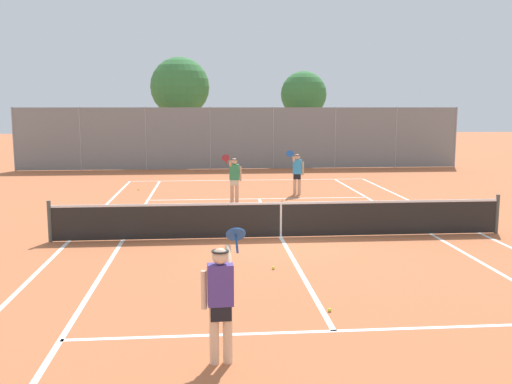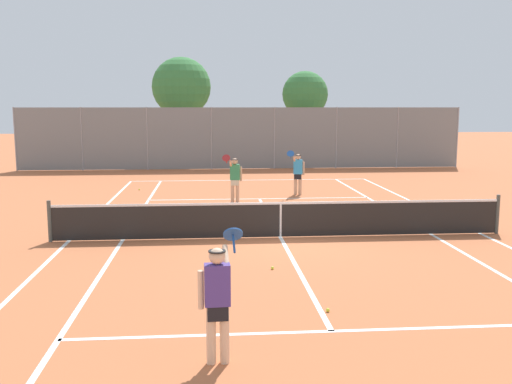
# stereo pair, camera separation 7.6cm
# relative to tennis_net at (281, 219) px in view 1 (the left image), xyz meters

# --- Properties ---
(ground_plane) EXTENTS (120.00, 120.00, 0.00)m
(ground_plane) POSITION_rel_tennis_net_xyz_m (0.00, 0.00, -0.51)
(ground_plane) COLOR #BC663D
(court_line_markings) EXTENTS (11.10, 23.90, 0.01)m
(court_line_markings) POSITION_rel_tennis_net_xyz_m (0.00, 0.00, -0.51)
(court_line_markings) COLOR white
(court_line_markings) RESTS_ON ground
(tennis_net) EXTENTS (12.00, 0.10, 1.07)m
(tennis_net) POSITION_rel_tennis_net_xyz_m (0.00, 0.00, 0.00)
(tennis_net) COLOR #474C47
(tennis_net) RESTS_ON ground
(player_near_side) EXTENTS (0.64, 0.75, 1.77)m
(player_near_side) POSITION_rel_tennis_net_xyz_m (-1.76, -7.34, 0.42)
(player_near_side) COLOR beige
(player_near_side) RESTS_ON ground
(player_far_left) EXTENTS (0.73, 0.72, 1.77)m
(player_far_left) POSITION_rel_tennis_net_xyz_m (-0.96, 5.68, 0.42)
(player_far_left) COLOR #D8A884
(player_far_left) RESTS_ON ground
(player_far_right) EXTENTS (0.77, 0.71, 1.77)m
(player_far_right) POSITION_rel_tennis_net_xyz_m (1.58, 7.27, 0.42)
(player_far_right) COLOR #D8A884
(player_far_right) RESTS_ON ground
(loose_tennis_ball_0) EXTENTS (0.07, 0.07, 0.07)m
(loose_tennis_ball_0) POSITION_rel_tennis_net_xyz_m (0.11, -5.57, -0.48)
(loose_tennis_ball_0) COLOR #D1DB33
(loose_tennis_ball_0) RESTS_ON ground
(loose_tennis_ball_1) EXTENTS (0.07, 0.07, 0.07)m
(loose_tennis_ball_1) POSITION_rel_tennis_net_xyz_m (-2.98, 2.12, -0.48)
(loose_tennis_ball_1) COLOR #D1DB33
(loose_tennis_ball_1) RESTS_ON ground
(loose_tennis_ball_2) EXTENTS (0.07, 0.07, 0.07)m
(loose_tennis_ball_2) POSITION_rel_tennis_net_xyz_m (-4.78, 9.01, -0.48)
(loose_tennis_ball_2) COLOR #D1DB33
(loose_tennis_ball_2) RESTS_ON ground
(loose_tennis_ball_3) EXTENTS (0.07, 0.07, 0.07)m
(loose_tennis_ball_3) POSITION_rel_tennis_net_xyz_m (-0.54, -2.97, -0.48)
(loose_tennis_ball_3) COLOR #D1DB33
(loose_tennis_ball_3) RESTS_ON ground
(back_fence) EXTENTS (24.49, 0.08, 3.40)m
(back_fence) POSITION_rel_tennis_net_xyz_m (-0.00, 16.79, 1.19)
(back_fence) COLOR gray
(back_fence) RESTS_ON ground
(tree_behind_left) EXTENTS (3.50, 3.50, 6.35)m
(tree_behind_left) POSITION_rel_tennis_net_xyz_m (-3.40, 20.09, 3.97)
(tree_behind_left) COLOR brown
(tree_behind_left) RESTS_ON ground
(tree_behind_right) EXTENTS (2.70, 2.70, 5.50)m
(tree_behind_right) POSITION_rel_tennis_net_xyz_m (3.87, 19.11, 3.56)
(tree_behind_right) COLOR brown
(tree_behind_right) RESTS_ON ground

